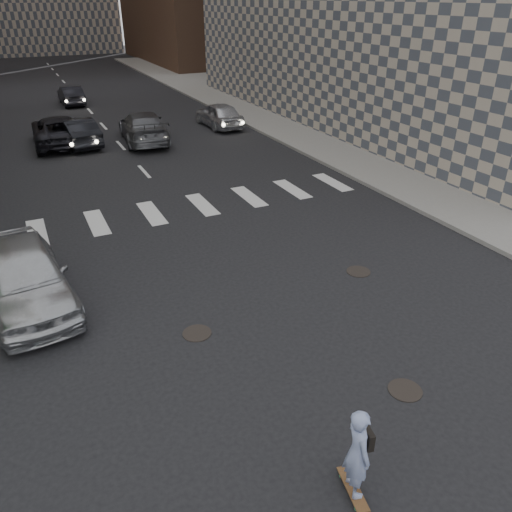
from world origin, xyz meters
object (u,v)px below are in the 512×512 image
Objects in this scene: traffic_car_b at (143,127)px; traffic_car_d at (219,115)px; traffic_car_c at (58,131)px; traffic_car_e at (71,95)px; traffic_car_a at (77,132)px; silver_sedan at (24,276)px; skateboarder at (358,452)px.

traffic_car_b is 5.26m from traffic_car_d.
traffic_car_c is 1.35× the size of traffic_car_e.
traffic_car_d reaches higher than traffic_car_a.
traffic_car_a is 3.46m from traffic_car_b.
silver_sedan reaches higher than traffic_car_e.
traffic_car_b is 12.96m from traffic_car_e.
silver_sedan is at bearing 71.10° from traffic_car_b.
traffic_car_d is (7.58, 24.68, -0.18)m from skateboarder.
skateboarder reaches higher than traffic_car_d.
traffic_car_d is 13.40m from traffic_car_e.
traffic_car_d is at bearing -157.90° from traffic_car_b.
traffic_car_d is (11.92, 16.37, -0.09)m from silver_sedan.
silver_sedan is 20.25m from traffic_car_d.
skateboarder is 24.00m from traffic_car_a.
traffic_car_b is (3.37, -0.78, 0.08)m from traffic_car_a.
silver_sedan is 1.21× the size of traffic_car_e.
skateboarder reaches higher than silver_sedan.
traffic_car_a is 1.10m from traffic_car_c.
traffic_car_d is at bearing 120.67° from traffic_car_e.
traffic_car_a is at bearing -7.10° from traffic_car_b.
skateboarder is 25.82m from traffic_car_d.
traffic_car_d is (9.34, 0.10, -0.02)m from traffic_car_c.
traffic_car_e is at bearing 73.81° from silver_sedan.
traffic_car_c is (-4.29, 1.37, -0.04)m from traffic_car_b.
traffic_car_b is at bearing 14.99° from traffic_car_d.
silver_sedan is 0.90× the size of traffic_car_c.
silver_sedan is at bearing 83.03° from traffic_car_c.
skateboarder is 0.36× the size of silver_sedan.
traffic_car_b is 1.37× the size of traffic_car_e.
skateboarder reaches higher than traffic_car_c.
traffic_car_c is at bearing 77.54° from traffic_car_e.
traffic_car_a is 0.81× the size of traffic_car_c.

